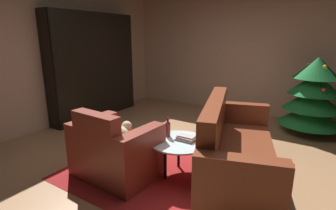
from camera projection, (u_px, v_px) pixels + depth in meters
name	position (u px, v px, depth m)	size (l,w,h in m)	color
ground_plane	(178.00, 163.00, 3.51)	(6.98, 6.98, 0.00)	#9E724C
wall_back	(248.00, 52.00, 5.56)	(5.67, 0.06, 2.68)	tan
wall_left	(44.00, 55.00, 4.63)	(0.06, 5.94, 2.68)	tan
area_rug	(175.00, 171.00, 3.29)	(2.52, 2.05, 0.01)	maroon
bookshelf_unit	(99.00, 68.00, 5.45)	(0.33, 2.05, 2.12)	black
armchair_red	(115.00, 152.00, 3.13)	(1.02, 0.75, 0.86)	maroon
couch_red	(234.00, 154.00, 3.03)	(1.32, 2.11, 0.96)	brown
coffee_table	(179.00, 144.00, 3.12)	(0.72, 0.72, 0.45)	black
book_stack_on_table	(186.00, 138.00, 3.12)	(0.23, 0.16, 0.06)	gray
bottle_on_table	(168.00, 129.00, 3.22)	(0.06, 0.06, 0.25)	maroon
decorated_tree	(313.00, 96.00, 4.45)	(1.04, 1.04, 1.33)	brown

